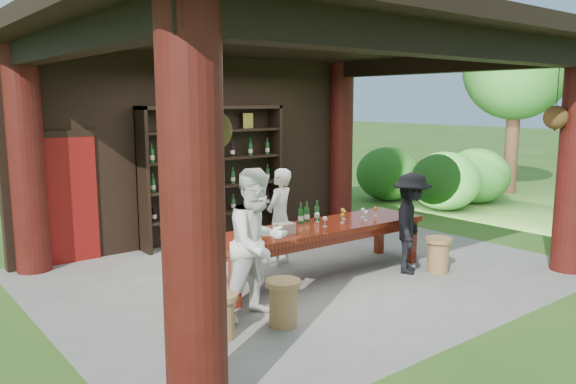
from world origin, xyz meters
TOP-DOWN VIEW (x-y plane):
  - ground at (0.00, 0.00)m, footprint 90.00×90.00m
  - pavilion at (-0.01, 0.43)m, footprint 7.50×6.00m
  - wine_shelf at (-0.06, 2.45)m, footprint 2.77×0.42m
  - tasting_table at (0.01, -0.29)m, footprint 3.50×0.98m
  - stool_near_left at (-1.50, -1.41)m, footprint 0.40×0.40m
  - stool_near_right at (1.53, -1.25)m, footprint 0.40×0.40m
  - stool_far_left at (-2.24, -1.27)m, footprint 0.37×0.37m
  - host at (-0.09, 0.49)m, footprint 0.65×0.55m
  - guest_woman at (-1.56, -1.01)m, footprint 0.92×0.75m
  - guest_man at (1.20, -1.00)m, footprint 1.11×1.01m
  - table_bottles at (0.05, -0.02)m, footprint 0.40×0.12m
  - table_glasses at (0.59, -0.29)m, footprint 1.18×0.42m
  - napkin_basket at (-0.68, -0.38)m, footprint 0.26×0.19m
  - shrubs at (2.42, 0.81)m, footprint 14.42×8.05m
  - trees at (3.42, 1.57)m, footprint 21.34×10.23m

SIDE VIEW (x-z plane):
  - ground at x=0.00m, z-range 0.00..0.00m
  - stool_far_left at x=-2.24m, z-range 0.01..0.51m
  - stool_near_right at x=1.53m, z-range 0.02..0.54m
  - stool_near_left at x=-1.50m, z-range 0.02..0.55m
  - shrubs at x=2.42m, z-range -0.13..1.23m
  - tasting_table at x=0.01m, z-range 0.26..1.01m
  - guest_man at x=1.20m, z-range 0.00..1.49m
  - host at x=-0.09m, z-range 0.00..1.51m
  - napkin_basket at x=-0.68m, z-range 0.75..0.89m
  - table_glasses at x=0.59m, z-range 0.75..0.90m
  - guest_woman at x=-1.56m, z-range 0.00..1.76m
  - table_bottles at x=0.05m, z-range 0.75..1.06m
  - wine_shelf at x=-0.06m, z-range 0.00..2.44m
  - pavilion at x=-0.01m, z-range 0.33..3.93m
  - trees at x=3.42m, z-range 0.97..5.77m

